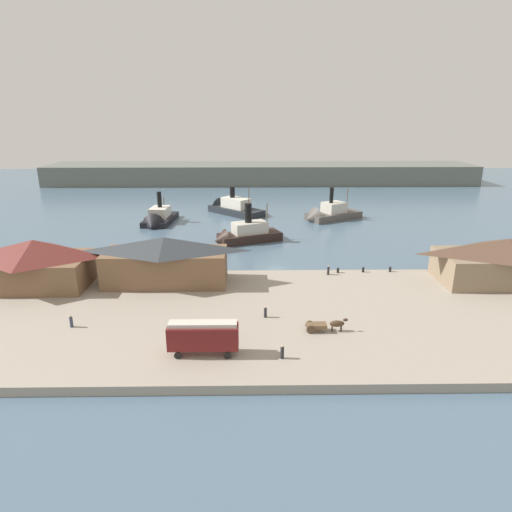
% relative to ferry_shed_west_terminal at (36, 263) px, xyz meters
% --- Properties ---
extents(ground_plane, '(320.00, 320.00, 0.00)m').
position_rel_ferry_shed_west_terminal_xyz_m(ground_plane, '(40.72, 10.79, -5.28)').
color(ground_plane, slate).
extents(quay_promenade, '(110.00, 36.00, 1.20)m').
position_rel_ferry_shed_west_terminal_xyz_m(quay_promenade, '(40.72, -11.21, -4.68)').
color(quay_promenade, '#9E9384').
rests_on(quay_promenade, ground).
extents(seawall_edge, '(110.00, 0.80, 1.00)m').
position_rel_ferry_shed_west_terminal_xyz_m(seawall_edge, '(40.72, 7.19, -4.78)').
color(seawall_edge, gray).
rests_on(seawall_edge, ground).
extents(ferry_shed_west_terminal, '(17.48, 11.08, 8.04)m').
position_rel_ferry_shed_west_terminal_xyz_m(ferry_shed_west_terminal, '(0.00, 0.00, 0.00)').
color(ferry_shed_west_terminal, brown).
rests_on(ferry_shed_west_terminal, quay_promenade).
extents(ferry_shed_east_terminal, '(20.93, 8.55, 8.11)m').
position_rel_ferry_shed_west_terminal_xyz_m(ferry_shed_east_terminal, '(21.39, 0.97, 0.03)').
color(ferry_shed_east_terminal, brown).
rests_on(ferry_shed_east_terminal, quay_promenade).
extents(ferry_shed_customs_shed, '(22.36, 10.66, 7.72)m').
position_rel_ferry_shed_west_terminal_xyz_m(ferry_shed_customs_shed, '(79.42, 0.57, -0.17)').
color(ferry_shed_customs_shed, '#847056').
rests_on(ferry_shed_customs_shed, quay_promenade).
extents(street_tram, '(8.48, 2.43, 4.29)m').
position_rel_ferry_shed_west_terminal_xyz_m(street_tram, '(30.08, -22.60, -1.58)').
color(street_tram, maroon).
rests_on(street_tram, quay_promenade).
extents(horse_cart, '(5.60, 1.53, 1.87)m').
position_rel_ferry_shed_west_terminal_xyz_m(horse_cart, '(45.67, -17.00, -3.16)').
color(horse_cart, brown).
rests_on(horse_cart, quay_promenade).
extents(pedestrian_at_waters_edge, '(0.42, 0.42, 1.69)m').
position_rel_ferry_shed_west_terminal_xyz_m(pedestrian_at_waters_edge, '(37.92, -12.69, -3.31)').
color(pedestrian_at_waters_edge, '#232328').
rests_on(pedestrian_at_waters_edge, quay_promenade).
extents(pedestrian_near_west_shed, '(0.43, 0.43, 1.75)m').
position_rel_ferry_shed_west_terminal_xyz_m(pedestrian_near_west_shed, '(39.54, -23.76, -3.29)').
color(pedestrian_near_west_shed, '#232328').
rests_on(pedestrian_near_west_shed, quay_promenade).
extents(pedestrian_near_cart, '(0.44, 0.44, 1.76)m').
position_rel_ferry_shed_west_terminal_xyz_m(pedestrian_near_cart, '(11.31, -15.32, -3.28)').
color(pedestrian_near_cart, '#33384C').
rests_on(pedestrian_near_cart, quay_promenade).
extents(pedestrian_standing_center, '(0.43, 0.43, 1.75)m').
position_rel_ferry_shed_west_terminal_xyz_m(pedestrian_standing_center, '(49.89, 4.45, -3.29)').
color(pedestrian_standing_center, '#232328').
rests_on(pedestrian_standing_center, quay_promenade).
extents(mooring_post_east, '(0.44, 0.44, 0.90)m').
position_rel_ferry_shed_west_terminal_xyz_m(mooring_post_east, '(61.57, 5.84, -3.63)').
color(mooring_post_east, black).
rests_on(mooring_post_east, quay_promenade).
extents(mooring_post_center_west, '(0.44, 0.44, 0.90)m').
position_rel_ferry_shed_west_terminal_xyz_m(mooring_post_center_west, '(51.85, 5.44, -3.63)').
color(mooring_post_center_west, black).
rests_on(mooring_post_center_west, quay_promenade).
extents(mooring_post_west, '(0.44, 0.44, 0.90)m').
position_rel_ferry_shed_west_terminal_xyz_m(mooring_post_west, '(56.56, 5.72, -3.63)').
color(mooring_post_west, black).
rests_on(mooring_post_west, quay_promenade).
extents(ferry_moored_east, '(18.48, 18.13, 10.38)m').
position_rel_ferry_shed_west_terminal_xyz_m(ferry_moored_east, '(30.04, 61.03, -3.63)').
color(ferry_moored_east, '#23282D').
rests_on(ferry_moored_east, ground).
extents(ferry_mid_harbor, '(18.16, 14.05, 11.30)m').
position_rel_ferry_shed_west_terminal_xyz_m(ferry_mid_harbor, '(57.93, 51.77, -3.74)').
color(ferry_mid_harbor, '#514C47').
rests_on(ferry_mid_harbor, ground).
extents(ferry_approaching_west, '(8.07, 16.84, 10.79)m').
position_rel_ferry_shed_west_terminal_xyz_m(ferry_approaching_west, '(10.69, 47.48, -3.94)').
color(ferry_approaching_west, black).
rests_on(ferry_approaching_west, ground).
extents(ferry_moored_west, '(16.89, 11.03, 10.72)m').
position_rel_ferry_shed_west_terminal_xyz_m(ferry_moored_west, '(34.33, 29.82, -3.47)').
color(ferry_moored_west, black).
rests_on(ferry_moored_west, ground).
extents(far_headland, '(180.00, 24.00, 8.00)m').
position_rel_ferry_shed_west_terminal_xyz_m(far_headland, '(40.72, 120.79, -1.28)').
color(far_headland, '#60665B').
rests_on(far_headland, ground).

